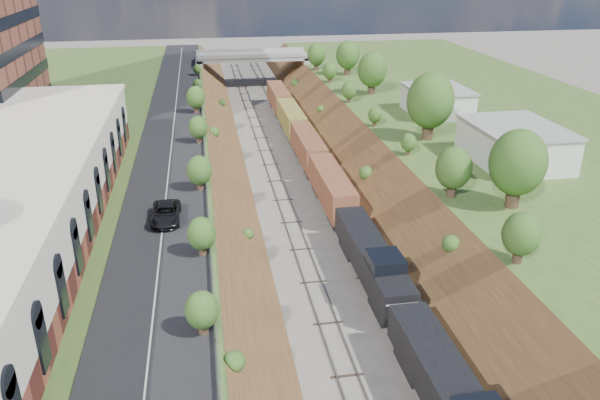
{
  "coord_description": "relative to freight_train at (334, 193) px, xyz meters",
  "views": [
    {
      "loc": [
        -11.32,
        -6.78,
        27.42
      ],
      "look_at": [
        -2.95,
        42.63,
        6.0
      ],
      "focal_mm": 35.0,
      "sensor_mm": 36.0,
      "label": 1
    }
  ],
  "objects": [
    {
      "name": "platform_right",
      "position": [
        30.4,
        7.76,
        0.08
      ],
      "size": [
        44.0,
        180.0,
        5.0
      ],
      "primitive_type": "cube",
      "color": "#395C25",
      "rests_on": "ground"
    },
    {
      "name": "white_building_near",
      "position": [
        20.9,
        -0.24,
        4.58
      ],
      "size": [
        9.0,
        12.0,
        4.0
      ],
      "primitive_type": "cube",
      "color": "silver",
      "rests_on": "platform_right"
    },
    {
      "name": "rail_left_track",
      "position": [
        -5.2,
        7.76,
        -2.33
      ],
      "size": [
        1.58,
        180.0,
        0.18
      ],
      "primitive_type": "cube",
      "color": "gray",
      "rests_on": "ground"
    },
    {
      "name": "tree_left_crest",
      "position": [
        -14.4,
        -32.24,
        4.62
      ],
      "size": [
        2.45,
        2.45,
        3.55
      ],
      "color": "#473323",
      "rests_on": "platform_left"
    },
    {
      "name": "overpass",
      "position": [
        -2.6,
        69.76,
        2.49
      ],
      "size": [
        24.5,
        8.3,
        7.4
      ],
      "color": "gray",
      "rests_on": "ground"
    },
    {
      "name": "embankment_right",
      "position": [
        8.4,
        7.76,
        -2.42
      ],
      "size": [
        10.0,
        180.0,
        10.0
      ],
      "primitive_type": "cube",
      "rotation": [
        0.0,
        0.79,
        0.0
      ],
      "color": "olive",
      "rests_on": "ground"
    },
    {
      "name": "suv",
      "position": [
        -17.81,
        -10.21,
        3.42
      ],
      "size": [
        2.55,
        5.39,
        1.49
      ],
      "primitive_type": "imported",
      "rotation": [
        0.0,
        0.0,
        -0.02
      ],
      "color": "black",
      "rests_on": "road"
    },
    {
      "name": "guardrail",
      "position": [
        -14.0,
        7.56,
        3.13
      ],
      "size": [
        0.1,
        171.0,
        0.7
      ],
      "color": "#99999E",
      "rests_on": "platform_left"
    },
    {
      "name": "white_building_far",
      "position": [
        20.4,
        21.76,
        4.38
      ],
      "size": [
        8.0,
        10.0,
        3.6
      ],
      "primitive_type": "cube",
      "color": "silver",
      "rests_on": "platform_right"
    },
    {
      "name": "rail_right_track",
      "position": [
        0.0,
        7.76,
        -2.33
      ],
      "size": [
        1.58,
        180.0,
        0.18
      ],
      "primitive_type": "cube",
      "color": "gray",
      "rests_on": "ground"
    },
    {
      "name": "platform_left",
      "position": [
        -35.6,
        7.76,
        0.08
      ],
      "size": [
        44.0,
        180.0,
        5.0
      ],
      "primitive_type": "cube",
      "color": "#395C25",
      "rests_on": "ground"
    },
    {
      "name": "tree_right_large",
      "position": [
        14.4,
        -12.24,
        6.96
      ],
      "size": [
        5.25,
        5.25,
        7.61
      ],
      "color": "#473323",
      "rests_on": "platform_right"
    },
    {
      "name": "embankment_left",
      "position": [
        -13.6,
        7.76,
        -2.42
      ],
      "size": [
        10.0,
        180.0,
        10.0
      ],
      "primitive_type": "cube",
      "rotation": [
        0.0,
        0.79,
        0.0
      ],
      "color": "olive",
      "rests_on": "ground"
    },
    {
      "name": "road",
      "position": [
        -18.1,
        7.76,
        2.63
      ],
      "size": [
        8.0,
        180.0,
        0.1
      ],
      "primitive_type": "cube",
      "color": "black",
      "rests_on": "platform_left"
    },
    {
      "name": "freight_train",
      "position": [
        0.0,
        0.0,
        0.0
      ],
      "size": [
        2.81,
        113.63,
        4.55
      ],
      "color": "black",
      "rests_on": "ground"
    }
  ]
}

